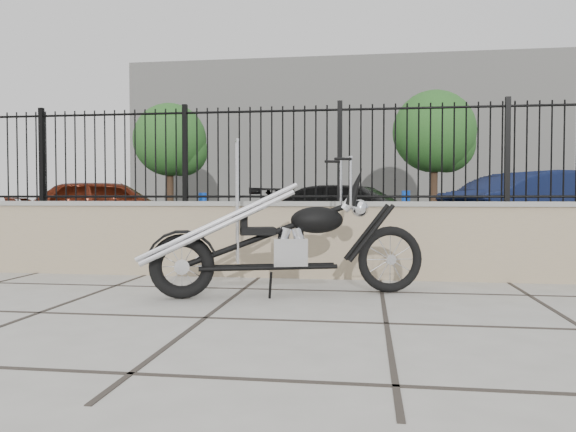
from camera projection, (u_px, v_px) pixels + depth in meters
The scene contains 13 objects.
ground_plane at pixel (205, 318), 4.70m from camera, with size 90.00×90.00×0.00m, color #99968E.
parking_lot at pixel (323, 230), 17.07m from camera, with size 30.00×30.00×0.00m, color black.
retaining_wall at pixel (261, 239), 7.16m from camera, with size 14.00×0.36×0.96m, color gray.
iron_fence at pixel (261, 154), 7.12m from camera, with size 14.00×0.08×1.20m, color black.
background_building at pixel (343, 142), 30.79m from camera, with size 22.00×6.00×8.00m, color beige.
chopper_motorcycle at pixel (284, 217), 5.72m from camera, with size 2.70×0.48×1.62m, color black, non-canonical shape.
car_red at pixel (111, 210), 12.33m from camera, with size 1.69×4.19×1.43m, color #50180B.
car_black at pixel (358, 216), 11.50m from camera, with size 1.76×4.34×1.26m, color black.
car_blue at pixel (555, 209), 11.47m from camera, with size 1.61×4.62×1.52m, color #0F1839.
bollard_a at pixel (203, 226), 9.16m from camera, with size 0.13×0.13×1.08m, color blue.
bollard_b at pixel (406, 225), 8.97m from camera, with size 0.13×0.13×1.11m, color #0B1DA6.
tree_left at pixel (170, 137), 22.14m from camera, with size 2.87×2.87×4.84m.
tree_right at pixel (434, 128), 20.14m from camera, with size 2.95×2.95×4.98m.
Camera 1 is at (1.34, -4.53, 1.02)m, focal length 35.00 mm.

